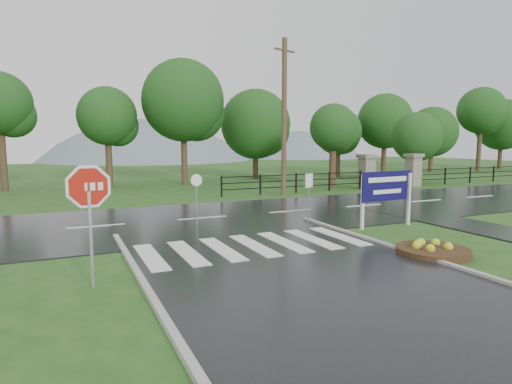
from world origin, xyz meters
name	(u,v)px	position (x,y,z in m)	size (l,w,h in m)	color
ground	(363,307)	(0.00, 0.00, 0.00)	(120.00, 120.00, 0.00)	#244F1A
main_road	(202,219)	(0.00, 10.00, 0.00)	(90.00, 8.00, 0.04)	black
walkway	(483,229)	(8.50, 4.00, 0.00)	(2.20, 11.00, 0.04)	black
crosswalk	(254,245)	(0.00, 5.00, 0.06)	(6.50, 2.80, 0.02)	silver
pillar_west	(367,171)	(13.00, 16.00, 1.18)	(1.00, 1.00, 2.24)	gray
pillar_east	(413,169)	(17.00, 16.00, 1.18)	(1.00, 1.00, 2.24)	gray
fence_west	(296,181)	(7.75, 16.00, 0.72)	(9.58, 0.08, 1.20)	black
hills	(123,255)	(3.49, 65.00, -15.54)	(102.00, 48.00, 48.00)	slate
treeline	(156,185)	(1.00, 24.00, 0.00)	(83.20, 5.20, 10.00)	#154114
stop_sign	(89,198)	(-4.54, 3.24, 1.93)	(1.24, 0.13, 2.78)	#939399
estate_billboard	(387,189)	(5.56, 5.70, 1.40)	(2.32, 0.22, 2.03)	silver
flower_bed	(433,250)	(4.12, 2.18, 0.15)	(1.95, 1.95, 0.39)	#332111
reg_sign_small	(309,188)	(3.34, 7.40, 1.37)	(0.40, 0.16, 1.90)	#939399
reg_sign_round	(197,192)	(-0.54, 8.92, 1.23)	(0.44, 0.07, 1.89)	#939399
utility_pole_east	(284,117)	(6.63, 15.50, 4.48)	(1.52, 0.59, 8.81)	#473523
entrance_tree_left	(333,128)	(11.37, 17.50, 3.96)	(3.09, 3.09, 5.55)	#3D2B1C
entrance_tree_right	(417,137)	(18.68, 17.50, 3.38)	(3.60, 3.60, 5.20)	#3D2B1C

